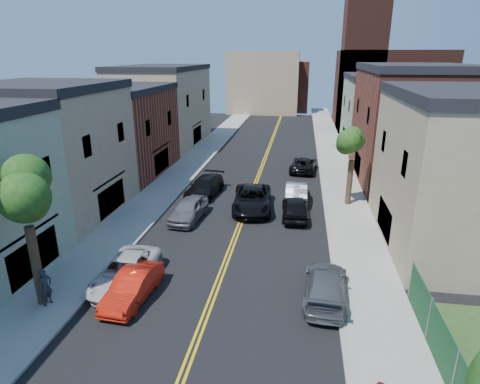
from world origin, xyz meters
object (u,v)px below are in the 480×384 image
at_px(silver_car_right, 296,192).
at_px(white_pickup, 126,272).
at_px(red_sedan, 133,286).
at_px(pedestrian_left, 46,287).
at_px(grey_car_right, 326,286).
at_px(grey_car_left, 189,210).
at_px(black_car_right, 295,207).
at_px(black_car_left, 205,187).
at_px(black_suv_lane, 252,199).
at_px(dark_car_right_far, 303,164).

bearing_deg(silver_car_right, white_pickup, 57.66).
xyz_separation_m(red_sedan, pedestrian_left, (-3.76, -1.21, 0.36)).
bearing_deg(pedestrian_left, grey_car_right, -60.83).
bearing_deg(grey_car_left, black_car_right, 17.15).
relative_size(black_car_left, black_suv_lane, 0.87).
distance_m(black_suv_lane, pedestrian_left, 16.16).
bearing_deg(dark_car_right_far, black_car_right, 93.04).
bearing_deg(black_car_left, grey_car_right, -49.18).
bearing_deg(black_car_right, white_pickup, 48.21).
height_order(red_sedan, black_car_right, black_car_right).
bearing_deg(grey_car_right, red_sedan, 12.78).
relative_size(grey_car_left, black_car_right, 0.98).
relative_size(black_car_right, pedestrian_left, 2.57).
xyz_separation_m(black_car_right, silver_car_right, (0.00, 3.58, -0.01)).
height_order(grey_car_left, black_suv_lane, black_suv_lane).
bearing_deg(grey_car_left, silver_car_right, 39.49).
bearing_deg(black_car_right, black_car_left, -28.60).
bearing_deg(pedestrian_left, black_car_right, -23.68).
xyz_separation_m(grey_car_left, pedestrian_left, (-3.76, -11.31, 0.28)).
height_order(silver_car_right, dark_car_right_far, silver_car_right).
xyz_separation_m(red_sedan, silver_car_right, (7.60, 15.29, 0.09)).
height_order(white_pickup, black_car_right, black_car_right).
xyz_separation_m(grey_car_right, black_car_right, (-1.70, 10.26, 0.07)).
distance_m(red_sedan, silver_car_right, 17.08).
height_order(white_pickup, grey_car_right, grey_car_right).
distance_m(white_pickup, black_car_right, 13.48).
distance_m(grey_car_right, dark_car_right_far, 22.86).
xyz_separation_m(red_sedan, grey_car_right, (9.30, 1.45, 0.02)).
distance_m(black_car_right, dark_car_right_far, 12.59).
relative_size(black_car_right, dark_car_right_far, 0.91).
relative_size(dark_car_right_far, black_suv_lane, 0.84).
bearing_deg(white_pickup, silver_car_right, 58.59).
height_order(dark_car_right_far, black_suv_lane, black_suv_lane).
relative_size(black_car_left, pedestrian_left, 2.94).
xyz_separation_m(dark_car_right_far, pedestrian_left, (-11.93, -25.50, 0.34)).
height_order(grey_car_left, black_car_left, grey_car_left).
distance_m(grey_car_right, black_car_right, 10.40).
height_order(white_pickup, black_suv_lane, black_suv_lane).
bearing_deg(red_sedan, dark_car_right_far, 75.58).
relative_size(black_car_right, silver_car_right, 0.98).
height_order(red_sedan, white_pickup, white_pickup).
xyz_separation_m(white_pickup, dark_car_right_far, (9.08, 23.03, -0.00)).
distance_m(red_sedan, grey_car_left, 10.10).
distance_m(black_car_right, silver_car_right, 3.58).
height_order(grey_car_left, pedestrian_left, pedestrian_left).
bearing_deg(dark_car_right_far, red_sedan, 77.05).
bearing_deg(grey_car_right, black_car_right, -76.70).
height_order(red_sedan, pedestrian_left, pedestrian_left).
bearing_deg(silver_car_right, dark_car_right_far, -94.79).
distance_m(black_car_left, grey_car_right, 16.86).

